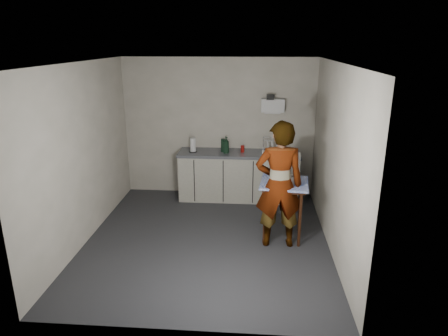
# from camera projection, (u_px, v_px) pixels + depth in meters

# --- Properties ---
(ground) EXTENTS (4.00, 4.00, 0.00)m
(ground) POSITION_uv_depth(u_px,v_px,m) (207.00, 239.00, 6.06)
(ground) COLOR #242428
(ground) RESTS_ON ground
(wall_back) EXTENTS (3.60, 0.02, 2.60)m
(wall_back) POSITION_uv_depth(u_px,v_px,m) (219.00, 128.00, 7.55)
(wall_back) COLOR #B8B3A0
(wall_back) RESTS_ON ground
(wall_right) EXTENTS (0.02, 4.00, 2.60)m
(wall_right) POSITION_uv_depth(u_px,v_px,m) (334.00, 160.00, 5.53)
(wall_right) COLOR #B8B3A0
(wall_right) RESTS_ON ground
(wall_left) EXTENTS (0.02, 4.00, 2.60)m
(wall_left) POSITION_uv_depth(u_px,v_px,m) (84.00, 155.00, 5.79)
(wall_left) COLOR #B8B3A0
(wall_left) RESTS_ON ground
(ceiling) EXTENTS (3.60, 4.00, 0.01)m
(ceiling) POSITION_uv_depth(u_px,v_px,m) (205.00, 63.00, 5.26)
(ceiling) COLOR silver
(ceiling) RESTS_ON wall_back
(kitchen_counter) EXTENTS (2.24, 0.62, 0.91)m
(kitchen_counter) POSITION_uv_depth(u_px,v_px,m) (239.00, 177.00, 7.51)
(kitchen_counter) COLOR black
(kitchen_counter) RESTS_ON ground
(wall_shelf) EXTENTS (0.42, 0.18, 0.37)m
(wall_shelf) POSITION_uv_depth(u_px,v_px,m) (273.00, 106.00, 7.27)
(wall_shelf) COLOR white
(wall_shelf) RESTS_ON ground
(side_table) EXTENTS (0.76, 0.76, 0.89)m
(side_table) POSITION_uv_depth(u_px,v_px,m) (284.00, 189.00, 5.91)
(side_table) COLOR #34190B
(side_table) RESTS_ON ground
(standing_man) EXTENTS (0.71, 0.49, 1.86)m
(standing_man) POSITION_uv_depth(u_px,v_px,m) (279.00, 185.00, 5.64)
(standing_man) COLOR #B2A593
(standing_man) RESTS_ON ground
(soap_bottle) EXTENTS (0.16, 0.16, 0.31)m
(soap_bottle) POSITION_uv_depth(u_px,v_px,m) (226.00, 145.00, 7.27)
(soap_bottle) COLOR black
(soap_bottle) RESTS_ON kitchen_counter
(soda_can) EXTENTS (0.07, 0.07, 0.13)m
(soda_can) POSITION_uv_depth(u_px,v_px,m) (242.00, 149.00, 7.35)
(soda_can) COLOR red
(soda_can) RESTS_ON kitchen_counter
(dark_bottle) EXTENTS (0.07, 0.07, 0.25)m
(dark_bottle) POSITION_uv_depth(u_px,v_px,m) (223.00, 145.00, 7.36)
(dark_bottle) COLOR black
(dark_bottle) RESTS_ON kitchen_counter
(paper_towel) EXTENTS (0.15, 0.15, 0.26)m
(paper_towel) POSITION_uv_depth(u_px,v_px,m) (193.00, 145.00, 7.35)
(paper_towel) COLOR black
(paper_towel) RESTS_ON kitchen_counter
(dish_rack) EXTENTS (0.41, 0.31, 0.29)m
(dish_rack) POSITION_uv_depth(u_px,v_px,m) (273.00, 150.00, 7.26)
(dish_rack) COLOR silver
(dish_rack) RESTS_ON kitchen_counter
(bakery_box) EXTENTS (0.42, 0.42, 0.43)m
(bakery_box) POSITION_uv_depth(u_px,v_px,m) (286.00, 176.00, 5.85)
(bakery_box) COLOR white
(bakery_box) RESTS_ON side_table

